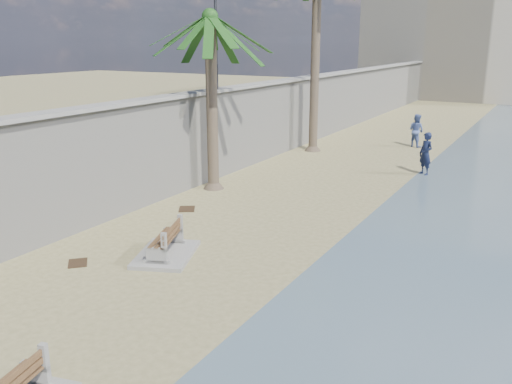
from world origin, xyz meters
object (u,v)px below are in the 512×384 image
at_px(palm_mid, 210,19).
at_px(person_a, 426,151).
at_px(person_b, 416,129).
at_px(bench_far, 165,243).

relative_size(palm_mid, person_a, 3.48).
distance_m(palm_mid, person_b, 14.18).
xyz_separation_m(palm_mid, person_a, (6.53, 6.22, -5.18)).
bearing_deg(palm_mid, person_b, 69.21).
bearing_deg(person_a, palm_mid, -101.01).
bearing_deg(bench_far, person_b, 83.84).
relative_size(palm_mid, person_b, 3.72).
height_order(palm_mid, person_b, palm_mid).
height_order(person_a, person_b, person_a).
distance_m(bench_far, person_b, 18.71).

